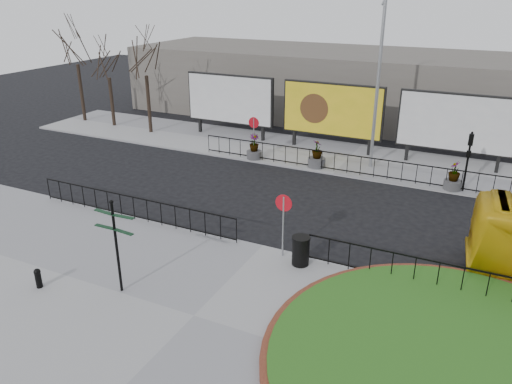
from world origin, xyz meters
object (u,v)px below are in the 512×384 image
Objects in this scene: bollard at (38,277)px; planter_a at (254,149)px; litter_bin at (301,251)px; planter_c at (453,178)px; lamp_post at (378,82)px; billboard_mid at (332,110)px; planter_b at (317,157)px; fingerpost_sign at (116,237)px.

bollard is 15.33m from planter_a.
planter_c is at bearing 67.53° from litter_bin.
planter_c is (4.49, -1.60, -4.13)m from lamp_post.
planter_a is at bearing 180.00° from planter_c.
planter_a is at bearing -134.23° from billboard_mid.
planter_a is at bearing 88.01° from bollard.
billboard_mid is 3.87m from planter_b.
billboard_mid is 1.89× the size of fingerpost_sign.
planter_c is at bearing -1.71° from planter_b.
bollard is at bearing -91.99° from planter_a.
fingerpost_sign is (-4.40, -15.88, -2.73)m from lamp_post.
litter_bin is (0.32, -11.70, -4.15)m from lamp_post.
lamp_post is 18.82m from bollard.
fingerpost_sign is 6.46m from litter_bin.
litter_bin is (4.72, 4.18, -1.42)m from fingerpost_sign.
planter_b is at bearing 106.34° from litter_bin.
billboard_mid is 4.24× the size of planter_a.
fingerpost_sign reaches higher than planter_a.
planter_a is at bearing 103.33° from fingerpost_sign.
bollard is at bearing -101.98° from billboard_mid.
bollard is at bearing -153.16° from fingerpost_sign.
bollard is (-4.01, -18.89, -2.09)m from billboard_mid.
bollard is 0.48× the size of planter_a.
bollard is 0.46× the size of planter_b.
planter_b is (1.70, 14.49, -1.40)m from fingerpost_sign.
planter_b is (3.78, 0.21, -0.00)m from planter_a.
litter_bin is at bearing -112.47° from planter_c.
lamp_post is 16.70m from fingerpost_sign.
bollard is 16.12m from planter_b.
billboard_mid is at bearing 78.02° from bollard.
planter_c is (11.51, 15.32, 0.19)m from bollard.
planter_b reaches higher than litter_bin.
planter_a reaches higher than bollard.
planter_b is (0.30, -3.36, -1.90)m from billboard_mid.
lamp_post is (3.01, -1.97, 2.23)m from billboard_mid.
planter_b is 7.20m from planter_c.
planter_a is 1.01× the size of planter_c.
fingerpost_sign is 2.97× the size of litter_bin.
planter_a is at bearing -166.14° from lamp_post.
planter_a is (-3.48, -3.57, -1.90)m from billboard_mid.
lamp_post is 12.42m from litter_bin.
planter_c is at bearing 0.00° from planter_a.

